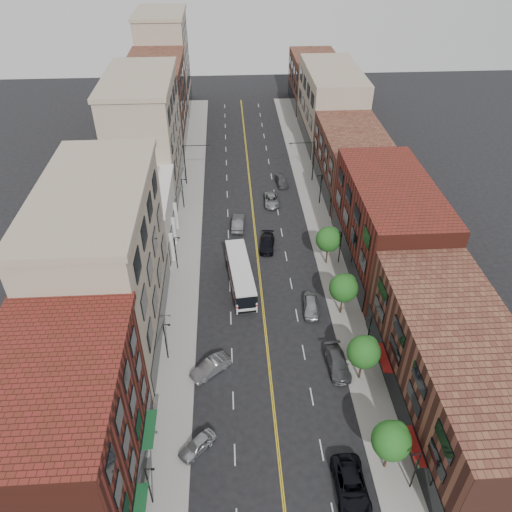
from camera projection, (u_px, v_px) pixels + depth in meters
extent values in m
plane|color=black|center=(274.00, 415.00, 48.93)|extent=(220.00, 220.00, 0.00)
cube|color=gray|center=(189.00, 224.00, 76.44)|extent=(4.00, 110.00, 0.15)
cube|color=gray|center=(318.00, 220.00, 77.41)|extent=(4.00, 110.00, 0.15)
cube|color=#592117|center=(68.00, 437.00, 39.12)|extent=(10.00, 16.00, 14.00)
cube|color=tan|center=(107.00, 268.00, 53.15)|extent=(10.00, 22.00, 18.00)
cube|color=silver|center=(136.00, 218.00, 70.55)|extent=(10.00, 14.00, 8.00)
cube|color=tan|center=(145.00, 136.00, 81.19)|extent=(10.00, 20.00, 18.00)
cube|color=brown|center=(158.00, 103.00, 98.11)|extent=(10.00, 20.00, 15.00)
cube|color=tan|center=(165.00, 63.00, 111.04)|extent=(10.00, 16.00, 20.00)
cube|color=brown|center=(456.00, 373.00, 46.77)|extent=(10.00, 26.00, 10.00)
cube|color=#592117|center=(388.00, 225.00, 65.41)|extent=(10.00, 22.00, 12.00)
cube|color=brown|center=(352.00, 161.00, 82.83)|extent=(10.00, 20.00, 10.00)
cube|color=tan|center=(331.00, 105.00, 98.46)|extent=(10.00, 22.00, 14.00)
cube|color=brown|center=(314.00, 81.00, 115.38)|extent=(10.00, 18.00, 11.00)
cylinder|color=black|center=(386.00, 458.00, 43.74)|extent=(0.22, 0.22, 2.50)
sphere|color=#1C5B1A|center=(391.00, 441.00, 42.16)|extent=(3.40, 3.40, 3.40)
sphere|color=#1C5B1A|center=(397.00, 433.00, 42.20)|extent=(2.04, 2.04, 2.04)
cylinder|color=black|center=(360.00, 370.00, 51.75)|extent=(0.22, 0.22, 2.50)
sphere|color=#1C5B1A|center=(364.00, 352.00, 50.17)|extent=(3.40, 3.40, 3.40)
sphere|color=#1C5B1A|center=(368.00, 345.00, 50.22)|extent=(2.04, 2.04, 2.04)
cylinder|color=black|center=(341.00, 305.00, 59.76)|extent=(0.22, 0.22, 2.50)
sphere|color=#1C5B1A|center=(344.00, 288.00, 58.19)|extent=(3.40, 3.40, 3.40)
sphere|color=#1C5B1A|center=(348.00, 282.00, 58.23)|extent=(2.04, 2.04, 2.04)
cylinder|color=black|center=(327.00, 255.00, 67.78)|extent=(0.22, 0.22, 2.50)
sphere|color=#1C5B1A|center=(328.00, 239.00, 66.20)|extent=(3.40, 3.40, 3.40)
sphere|color=#1C5B1A|center=(332.00, 234.00, 66.24)|extent=(2.04, 2.04, 2.04)
cylinder|color=black|center=(149.00, 486.00, 40.40)|extent=(0.14, 0.14, 5.00)
cylinder|color=black|center=(149.00, 469.00, 38.93)|extent=(0.70, 0.10, 0.10)
cube|color=black|center=(153.00, 469.00, 38.97)|extent=(0.28, 0.14, 0.14)
cube|color=#19592D|center=(148.00, 480.00, 39.86)|extent=(0.04, 0.55, 0.35)
cylinder|color=black|center=(166.00, 342.00, 53.22)|extent=(0.14, 0.14, 5.00)
cylinder|color=black|center=(166.00, 325.00, 51.75)|extent=(0.70, 0.10, 0.10)
cube|color=black|center=(169.00, 325.00, 51.79)|extent=(0.28, 0.14, 0.14)
cube|color=#19592D|center=(165.00, 336.00, 52.68)|extent=(0.04, 0.55, 0.35)
cylinder|color=black|center=(176.00, 253.00, 66.04)|extent=(0.14, 0.14, 5.00)
cylinder|color=black|center=(177.00, 238.00, 64.57)|extent=(0.70, 0.10, 0.10)
cube|color=black|center=(179.00, 238.00, 64.61)|extent=(0.28, 0.14, 0.14)
cube|color=#19592D|center=(175.00, 248.00, 65.50)|extent=(0.04, 0.55, 0.35)
cylinder|color=black|center=(183.00, 194.00, 78.86)|extent=(0.14, 0.14, 5.00)
cylinder|color=black|center=(184.00, 179.00, 77.39)|extent=(0.70, 0.10, 0.10)
cube|color=black|center=(185.00, 180.00, 77.43)|extent=(0.28, 0.14, 0.14)
cube|color=#19592D|center=(182.00, 189.00, 78.32)|extent=(0.04, 0.55, 0.35)
cylinder|color=black|center=(415.00, 471.00, 41.47)|extent=(0.14, 0.14, 5.00)
cylinder|color=black|center=(417.00, 454.00, 39.97)|extent=(0.70, 0.10, 0.10)
cube|color=black|center=(414.00, 454.00, 39.98)|extent=(0.28, 0.14, 0.14)
cube|color=#19592D|center=(417.00, 465.00, 40.94)|extent=(0.04, 0.55, 0.35)
cylinder|color=black|center=(369.00, 333.00, 54.29)|extent=(0.14, 0.14, 5.00)
cylinder|color=black|center=(369.00, 316.00, 52.79)|extent=(0.70, 0.10, 0.10)
cube|color=black|center=(366.00, 316.00, 52.80)|extent=(0.28, 0.14, 0.14)
cube|color=#19592D|center=(370.00, 327.00, 53.76)|extent=(0.04, 0.55, 0.35)
cylinder|color=black|center=(340.00, 247.00, 67.11)|extent=(0.14, 0.14, 5.00)
cylinder|color=black|center=(339.00, 232.00, 65.61)|extent=(0.70, 0.10, 0.10)
cube|color=black|center=(337.00, 232.00, 65.62)|extent=(0.28, 0.14, 0.14)
cube|color=#19592D|center=(341.00, 242.00, 66.58)|extent=(0.04, 0.55, 0.35)
cylinder|color=black|center=(321.00, 189.00, 79.93)|extent=(0.14, 0.14, 5.00)
cylinder|color=black|center=(320.00, 176.00, 78.43)|extent=(0.70, 0.10, 0.10)
cube|color=black|center=(318.00, 176.00, 78.44)|extent=(0.28, 0.14, 0.14)
cube|color=#19592D|center=(321.00, 184.00, 79.40)|extent=(0.04, 0.55, 0.35)
cylinder|color=black|center=(185.00, 165.00, 84.62)|extent=(0.18, 0.18, 7.20)
cylinder|color=black|center=(196.00, 146.00, 82.69)|extent=(4.40, 0.12, 0.12)
imported|color=black|center=(207.00, 148.00, 83.02)|extent=(0.15, 0.18, 0.90)
cylinder|color=black|center=(313.00, 161.00, 85.69)|extent=(0.18, 0.18, 7.20)
cylinder|color=black|center=(302.00, 143.00, 83.55)|extent=(4.40, 0.12, 0.12)
imported|color=black|center=(291.00, 145.00, 83.70)|extent=(0.15, 0.18, 0.90)
cube|color=silver|center=(240.00, 274.00, 64.09)|extent=(3.70, 11.96, 2.84)
cube|color=black|center=(240.00, 270.00, 63.68)|extent=(3.74, 12.00, 1.03)
cube|color=#AD0C15|center=(240.00, 276.00, 64.27)|extent=(3.74, 12.00, 0.22)
cube|color=black|center=(247.00, 303.00, 59.27)|extent=(2.15, 0.27, 1.57)
cylinder|color=black|center=(234.00, 302.00, 61.50)|extent=(0.37, 0.96, 0.94)
cylinder|color=black|center=(255.00, 300.00, 61.83)|extent=(0.37, 0.96, 0.94)
cylinder|color=black|center=(227.00, 264.00, 67.72)|extent=(0.37, 0.96, 0.94)
cylinder|color=black|center=(246.00, 262.00, 68.05)|extent=(0.37, 0.96, 0.94)
imported|color=#AFB2B7|center=(197.00, 445.00, 45.60)|extent=(3.81, 3.75, 1.30)
imported|color=#979A9E|center=(211.00, 367.00, 52.84)|extent=(4.59, 4.10, 1.51)
imported|color=black|center=(351.00, 486.00, 42.33)|extent=(2.73, 5.84, 1.62)
imported|color=#4A4A4F|center=(337.00, 363.00, 53.29)|extent=(2.45, 5.36, 1.52)
imported|color=#999DA0|center=(311.00, 305.00, 60.59)|extent=(2.28, 4.69, 1.54)
imported|color=#4D4D52|center=(238.00, 223.00, 75.41)|extent=(2.15, 5.12, 1.64)
imported|color=black|center=(267.00, 243.00, 71.22)|extent=(2.65, 5.17, 1.44)
imported|color=#93959A|center=(271.00, 200.00, 81.12)|extent=(2.43, 5.01, 1.37)
imported|color=#47464A|center=(281.00, 180.00, 86.39)|extent=(2.17, 4.50, 1.48)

